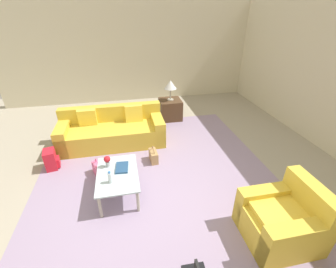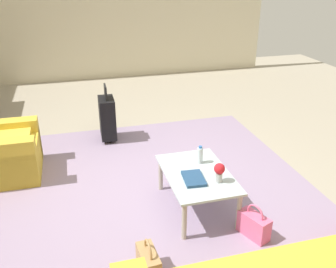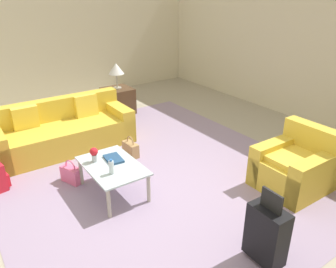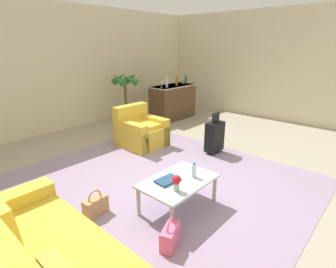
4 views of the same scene
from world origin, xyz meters
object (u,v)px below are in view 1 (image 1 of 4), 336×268
at_px(couch, 113,131).
at_px(coffee_table, 118,176).
at_px(armchair, 284,221).
at_px(side_table, 170,109).
at_px(water_bottle, 110,177).
at_px(backpack_red, 51,160).
at_px(flower_vase, 107,160).
at_px(handbag_pink, 98,169).
at_px(handbag_tan, 153,156).
at_px(coffee_table_book, 122,167).
at_px(table_lamp, 170,85).

distance_m(couch, coffee_table, 1.80).
bearing_deg(armchair, side_table, -170.75).
relative_size(water_bottle, backpack_red, 0.51).
bearing_deg(flower_vase, armchair, 56.74).
relative_size(coffee_table, backpack_red, 2.51).
distance_m(side_table, handbag_pink, 2.91).
distance_m(handbag_tan, backpack_red, 2.01).
bearing_deg(flower_vase, handbag_tan, 124.50).
height_order(water_bottle, flower_vase, flower_vase).
bearing_deg(water_bottle, side_table, 151.93).
height_order(water_bottle, handbag_tan, water_bottle).
bearing_deg(coffee_table, handbag_tan, 138.80).
height_order(coffee_table_book, table_lamp, table_lamp).
xyz_separation_m(water_bottle, backpack_red, (-1.20, -1.19, -0.33)).
bearing_deg(table_lamp, side_table, 0.00).
relative_size(coffee_table, table_lamp, 1.81).
bearing_deg(water_bottle, handbag_pink, -160.41).
bearing_deg(flower_vase, water_bottle, 6.79).
bearing_deg(water_bottle, coffee_table_book, 150.64).
xyz_separation_m(couch, coffee_table_book, (1.67, 0.18, 0.16)).
distance_m(flower_vase, handbag_tan, 1.13).
bearing_deg(couch, water_bottle, 0.00).
xyz_separation_m(armchair, backpack_red, (-2.30, -3.46, -0.10)).
bearing_deg(handbag_tan, backpack_red, -95.45).
bearing_deg(handbag_tan, armchair, 34.62).
relative_size(coffee_table_book, backpack_red, 0.77).
distance_m(armchair, water_bottle, 2.53).
bearing_deg(armchair, backpack_red, -123.66).
bearing_deg(coffee_table_book, backpack_red, -117.74).
bearing_deg(side_table, flower_vase, -32.60).
distance_m(coffee_table, coffee_table_book, 0.16).
xyz_separation_m(coffee_table_book, backpack_red, (-0.88, -1.37, -0.26)).
relative_size(table_lamp, handbag_pink, 1.55).
xyz_separation_m(side_table, handbag_tan, (1.99, -0.79, -0.15)).
relative_size(couch, side_table, 3.92).
relative_size(couch, water_bottle, 11.41).
height_order(coffee_table, backpack_red, coffee_table).
height_order(coffee_table_book, flower_vase, flower_vase).
height_order(armchair, flower_vase, armchair).
relative_size(couch, coffee_table, 2.31).
xyz_separation_m(armchair, handbag_pink, (-1.89, -2.55, -0.17)).
xyz_separation_m(water_bottle, side_table, (-3.00, 1.60, -0.24)).
bearing_deg(backpack_red, couch, 123.59).
bearing_deg(armchair, coffee_table, -120.96).
xyz_separation_m(flower_vase, backpack_red, (-0.78, -1.14, -0.36)).
bearing_deg(handbag_pink, table_lamp, 139.60).
height_order(side_table, handbag_pink, side_table).
bearing_deg(side_table, armchair, 9.25).
bearing_deg(side_table, coffee_table_book, -27.92).
bearing_deg(handbag_tan, flower_vase, -55.50).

